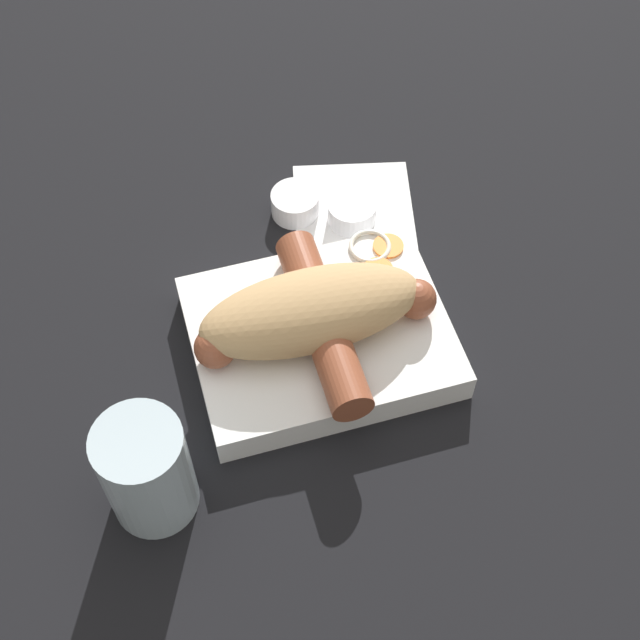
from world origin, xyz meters
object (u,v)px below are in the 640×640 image
sausage (317,323)px  drink_glass (147,471)px  food_tray (320,337)px  condiment_cup_near (352,213)px  bread_roll (312,313)px  condiment_cup_far (295,205)px

sausage → drink_glass: bearing=-149.3°
food_tray → drink_glass: (-0.16, -0.10, 0.03)m
sausage → condiment_cup_near: size_ratio=4.46×
food_tray → condiment_cup_near: 0.14m
sausage → condiment_cup_near: bearing=61.7°
sausage → condiment_cup_near: sausage is taller
bread_roll → drink_glass: drink_glass is taller
condiment_cup_near → drink_glass: 0.32m
bread_roll → sausage: bread_roll is taller
food_tray → sausage: 0.03m
sausage → condiment_cup_far: 0.17m
condiment_cup_far → drink_glass: bearing=-125.5°
bread_roll → sausage: size_ratio=0.90×
bread_roll → condiment_cup_far: bread_roll is taller
condiment_cup_near → drink_glass: bearing=-135.1°
food_tray → drink_glass: drink_glass is taller
food_tray → bread_roll: (-0.01, -0.00, 0.04)m
bread_roll → condiment_cup_far: (0.03, 0.15, -0.05)m
sausage → condiment_cup_far: sausage is taller
bread_roll → condiment_cup_near: 0.16m
condiment_cup_far → sausage: bearing=-98.7°
bread_roll → condiment_cup_far: 0.16m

